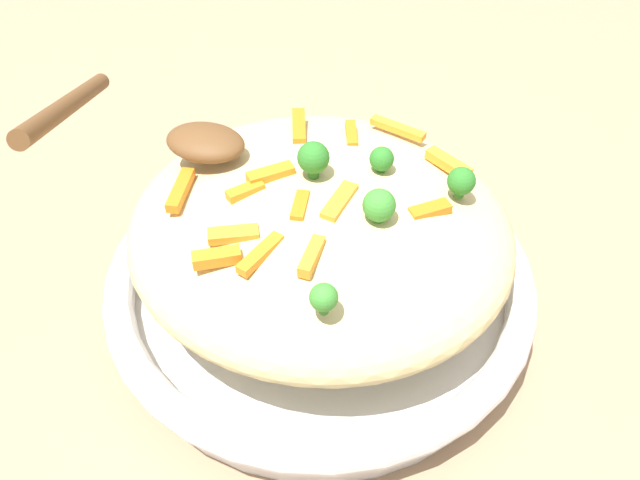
{
  "coord_description": "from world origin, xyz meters",
  "views": [
    {
      "loc": [
        0.11,
        -0.32,
        0.4
      ],
      "look_at": [
        0.0,
        0.0,
        0.07
      ],
      "focal_mm": 37.9,
      "sensor_mm": 36.0,
      "label": 1
    }
  ],
  "objects": [
    {
      "name": "carrot_piece_11",
      "position": [
        -0.04,
        -0.02,
        0.12
      ],
      "size": [
        0.02,
        0.02,
        0.01
      ],
      "primitive_type": "cube",
      "rotation": [
        0.0,
        0.0,
        4.05
      ],
      "color": "orange",
      "rests_on": "pasta_mound"
    },
    {
      "name": "carrot_piece_1",
      "position": [
        0.03,
        0.09,
        0.12
      ],
      "size": [
        0.04,
        0.02,
        0.01
      ],
      "primitive_type": "cube",
      "rotation": [
        0.0,
        0.0,
        2.9
      ],
      "color": "orange",
      "rests_on": "pasta_mound"
    },
    {
      "name": "broccoli_floret_1",
      "position": [
        0.03,
        -0.09,
        0.12
      ],
      "size": [
        0.02,
        0.02,
        0.02
      ],
      "color": "#377928",
      "rests_on": "pasta_mound"
    },
    {
      "name": "carrot_piece_4",
      "position": [
        -0.09,
        -0.03,
        0.12
      ],
      "size": [
        0.02,
        0.04,
        0.01
      ],
      "primitive_type": "cube",
      "rotation": [
        0.0,
        0.0,
        4.91
      ],
      "color": "orange",
      "rests_on": "pasta_mound"
    },
    {
      "name": "carrot_piece_12",
      "position": [
        -0.04,
        -0.08,
        0.12
      ],
      "size": [
        0.03,
        0.02,
        0.01
      ],
      "primitive_type": "cube",
      "rotation": [
        0.0,
        0.0,
        3.69
      ],
      "color": "orange",
      "rests_on": "pasta_mound"
    },
    {
      "name": "carrot_piece_0",
      "position": [
        -0.04,
        -0.06,
        0.12
      ],
      "size": [
        0.03,
        0.02,
        0.01
      ],
      "primitive_type": "cube",
      "rotation": [
        0.0,
        0.0,
        0.47
      ],
      "color": "orange",
      "rests_on": "pasta_mound"
    },
    {
      "name": "ground_plane",
      "position": [
        0.0,
        0.0,
        0.0
      ],
      "size": [
        2.4,
        2.4,
        0.0
      ],
      "primitive_type": "plane",
      "color": "#9E7F60"
    },
    {
      "name": "serving_bowl",
      "position": [
        0.0,
        0.0,
        0.03
      ],
      "size": [
        0.31,
        0.31,
        0.05
      ],
      "color": "silver",
      "rests_on": "ground_plane"
    },
    {
      "name": "carrot_piece_7",
      "position": [
        0.07,
        0.06,
        0.12
      ],
      "size": [
        0.04,
        0.03,
        0.01
      ],
      "primitive_type": "cube",
      "rotation": [
        0.0,
        0.0,
        2.62
      ],
      "color": "orange",
      "rests_on": "pasta_mound"
    },
    {
      "name": "pasta_mound",
      "position": [
        0.0,
        0.0,
        0.08
      ],
      "size": [
        0.27,
        0.25,
        0.08
      ],
      "primitive_type": "ellipsoid",
      "color": "#DBC689",
      "rests_on": "serving_bowl"
    },
    {
      "name": "carrot_piece_9",
      "position": [
        0.07,
        0.01,
        0.12
      ],
      "size": [
        0.03,
        0.03,
        0.01
      ],
      "primitive_type": "cube",
      "rotation": [
        0.0,
        0.0,
        0.73
      ],
      "color": "orange",
      "rests_on": "pasta_mound"
    },
    {
      "name": "carrot_piece_6",
      "position": [
        -0.03,
        -0.0,
        0.12
      ],
      "size": [
        0.03,
        0.03,
        0.01
      ],
      "primitive_type": "cube",
      "rotation": [
        0.0,
        0.0,
        3.92
      ],
      "color": "orange",
      "rests_on": "pasta_mound"
    },
    {
      "name": "carrot_piece_2",
      "position": [
        -0.01,
        -0.02,
        0.12
      ],
      "size": [
        0.01,
        0.03,
        0.01
      ],
      "primitive_type": "cube",
      "rotation": [
        0.0,
        0.0,
        1.75
      ],
      "color": "orange",
      "rests_on": "pasta_mound"
    },
    {
      "name": "carrot_piece_3",
      "position": [
        0.02,
        -0.01,
        0.12
      ],
      "size": [
        0.01,
        0.04,
        0.01
      ],
      "primitive_type": "cube",
      "rotation": [
        0.0,
        0.0,
        4.59
      ],
      "color": "orange",
      "rests_on": "pasta_mound"
    },
    {
      "name": "broccoli_floret_0",
      "position": [
        0.04,
        -0.02,
        0.13
      ],
      "size": [
        0.02,
        0.02,
        0.02
      ],
      "color": "#377928",
      "rests_on": "pasta_mound"
    },
    {
      "name": "carrot_piece_13",
      "position": [
        -0.04,
        0.06,
        0.12
      ],
      "size": [
        0.02,
        0.04,
        0.01
      ],
      "primitive_type": "cube",
      "rotation": [
        0.0,
        0.0,
        5.09
      ],
      "color": "orange",
      "rests_on": "pasta_mound"
    },
    {
      "name": "carrot_piece_5",
      "position": [
        0.02,
        -0.06,
        0.12
      ],
      "size": [
        0.01,
        0.03,
        0.01
      ],
      "primitive_type": "cube",
      "rotation": [
        0.0,
        0.0,
        1.6
      ],
      "color": "orange",
      "rests_on": "pasta_mound"
    },
    {
      "name": "broccoli_floret_4",
      "position": [
        0.09,
        0.03,
        0.12
      ],
      "size": [
        0.02,
        0.02,
        0.02
      ],
      "color": "#296820",
      "rests_on": "pasta_mound"
    },
    {
      "name": "serving_spoon",
      "position": [
        -0.12,
        -0.0,
        0.14
      ],
      "size": [
        0.14,
        0.16,
        0.08
      ],
      "color": "brown",
      "rests_on": "pasta_mound"
    },
    {
      "name": "carrot_piece_10",
      "position": [
        -0.01,
        -0.07,
        0.12
      ],
      "size": [
        0.02,
        0.04,
        0.01
      ],
      "primitive_type": "cube",
      "rotation": [
        0.0,
        0.0,
        1.3
      ],
      "color": "orange",
      "rests_on": "pasta_mound"
    },
    {
      "name": "broccoli_floret_2",
      "position": [
        -0.01,
        0.01,
        0.14
      ],
      "size": [
        0.02,
        0.02,
        0.03
      ],
      "color": "#296820",
      "rests_on": "pasta_mound"
    },
    {
      "name": "carrot_piece_8",
      "position": [
        0.0,
        0.07,
        0.12
      ],
      "size": [
        0.02,
        0.03,
        0.01
      ],
      "primitive_type": "cube",
      "rotation": [
        0.0,
        0.0,
        5.08
      ],
      "color": "orange",
      "rests_on": "pasta_mound"
    },
    {
      "name": "broccoli_floret_3",
      "position": [
        0.03,
        0.03,
        0.13
      ],
      "size": [
        0.02,
        0.02,
        0.02
      ],
      "color": "#296820",
      "rests_on": "pasta_mound"
    }
  ]
}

